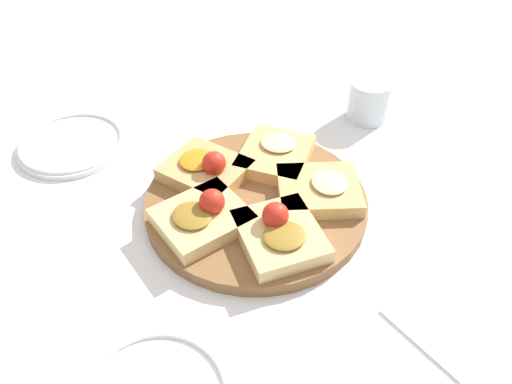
% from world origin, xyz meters
% --- Properties ---
extents(ground_plane, '(3.00, 3.00, 0.00)m').
position_xyz_m(ground_plane, '(0.00, 0.00, 0.00)').
color(ground_plane, white).
extents(serving_board, '(0.37, 0.37, 0.02)m').
position_xyz_m(serving_board, '(0.00, 0.00, 0.01)').
color(serving_board, brown).
rests_on(serving_board, ground_plane).
extents(focaccia_slice_0, '(0.14, 0.15, 0.03)m').
position_xyz_m(focaccia_slice_0, '(-0.02, -0.10, 0.04)').
color(focaccia_slice_0, tan).
rests_on(focaccia_slice_0, serving_board).
extents(focaccia_slice_1, '(0.17, 0.17, 0.03)m').
position_xyz_m(focaccia_slice_1, '(0.08, -0.06, 0.04)').
color(focaccia_slice_1, tan).
rests_on(focaccia_slice_1, serving_board).
extents(focaccia_slice_2, '(0.17, 0.17, 0.06)m').
position_xyz_m(focaccia_slice_2, '(0.08, 0.07, 0.04)').
color(focaccia_slice_2, tan).
rests_on(focaccia_slice_2, serving_board).
extents(focaccia_slice_3, '(0.15, 0.16, 0.06)m').
position_xyz_m(focaccia_slice_3, '(-0.03, 0.10, 0.04)').
color(focaccia_slice_3, '#DBB775').
rests_on(focaccia_slice_3, serving_board).
extents(focaccia_slice_4, '(0.14, 0.12, 0.06)m').
position_xyz_m(focaccia_slice_4, '(-0.10, -0.01, 0.04)').
color(focaccia_slice_4, '#DBB775').
rests_on(focaccia_slice_4, serving_board).
extents(plate_right, '(0.20, 0.20, 0.02)m').
position_xyz_m(plate_right, '(0.26, 0.29, 0.01)').
color(plate_right, white).
rests_on(plate_right, ground_plane).
extents(water_glass, '(0.08, 0.08, 0.08)m').
position_xyz_m(water_glass, '(0.19, -0.29, 0.04)').
color(water_glass, silver).
rests_on(water_glass, ground_plane).
extents(napkin_stack, '(0.16, 0.15, 0.01)m').
position_xyz_m(napkin_stack, '(-0.29, -0.18, 0.00)').
color(napkin_stack, white).
rests_on(napkin_stack, ground_plane).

